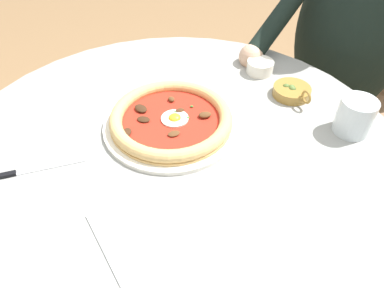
% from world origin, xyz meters
% --- Properties ---
extents(dining_table, '(1.01, 1.01, 0.71)m').
position_xyz_m(dining_table, '(0.00, 0.00, 0.58)').
color(dining_table, '#999993').
rests_on(dining_table, ground).
extents(pizza_on_plate, '(0.31, 0.31, 0.04)m').
position_xyz_m(pizza_on_plate, '(-0.01, 0.07, 0.73)').
color(pizza_on_plate, white).
rests_on(pizza_on_plate, dining_table).
extents(water_glass, '(0.08, 0.08, 0.08)m').
position_xyz_m(water_glass, '(0.40, 0.05, 0.75)').
color(water_glass, silver).
rests_on(water_glass, dining_table).
extents(steak_knife, '(0.21, 0.07, 0.01)m').
position_xyz_m(steak_knife, '(-0.32, -0.09, 0.71)').
color(steak_knife, silver).
rests_on(steak_knife, dining_table).
extents(ramekin_capers, '(0.07, 0.07, 0.03)m').
position_xyz_m(ramekin_capers, '(0.23, 0.30, 0.73)').
color(ramekin_capers, white).
rests_on(ramekin_capers, dining_table).
extents(olive_pan, '(0.09, 0.12, 0.05)m').
position_xyz_m(olive_pan, '(0.29, 0.19, 0.72)').
color(olive_pan, olive).
rests_on(olive_pan, dining_table).
extents(fork_utensil, '(0.10, 0.16, 0.00)m').
position_xyz_m(fork_utensil, '(-0.10, -0.26, 0.71)').
color(fork_utensil, '#BCBCC1').
rests_on(fork_utensil, dining_table).
extents(diner_person, '(0.57, 0.44, 1.20)m').
position_xyz_m(diner_person, '(0.52, 0.46, 0.53)').
color(diner_person, '#282833').
rests_on(diner_person, ground).
extents(cafe_chair_diner, '(0.59, 0.59, 0.82)m').
position_xyz_m(cafe_chair_diner, '(0.62, 0.56, 0.50)').
color(cafe_chair_diner, '#957050').
rests_on(cafe_chair_diner, ground).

